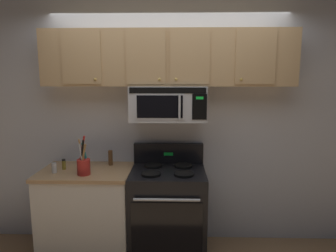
{
  "coord_description": "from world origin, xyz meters",
  "views": [
    {
      "loc": [
        0.08,
        -2.5,
        1.84
      ],
      "look_at": [
        0.0,
        0.49,
        1.35
      ],
      "focal_mm": 31.94,
      "sensor_mm": 36.0,
      "label": 1
    }
  ],
  "objects_px": {
    "utensil_crock_red": "(83,164)",
    "salt_shaker": "(54,168)",
    "pepper_mill": "(110,158)",
    "stove_range": "(168,211)",
    "spice_jar": "(64,164)",
    "over_range_microwave": "(168,103)"
  },
  "relations": [
    {
      "from": "utensil_crock_red",
      "to": "pepper_mill",
      "type": "distance_m",
      "value": 0.38
    },
    {
      "from": "pepper_mill",
      "to": "spice_jar",
      "type": "xyz_separation_m",
      "value": [
        -0.45,
        -0.17,
        -0.03
      ]
    },
    {
      "from": "stove_range",
      "to": "over_range_microwave",
      "type": "xyz_separation_m",
      "value": [
        -0.0,
        0.12,
        1.11
      ]
    },
    {
      "from": "stove_range",
      "to": "utensil_crock_red",
      "type": "distance_m",
      "value": 0.99
    },
    {
      "from": "utensil_crock_red",
      "to": "pepper_mill",
      "type": "bearing_deg",
      "value": 59.4
    },
    {
      "from": "utensil_crock_red",
      "to": "salt_shaker",
      "type": "relative_size",
      "value": 3.67
    },
    {
      "from": "pepper_mill",
      "to": "spice_jar",
      "type": "bearing_deg",
      "value": -159.68
    },
    {
      "from": "over_range_microwave",
      "to": "utensil_crock_red",
      "type": "xyz_separation_m",
      "value": [
        -0.82,
        -0.26,
        -0.57
      ]
    },
    {
      "from": "over_range_microwave",
      "to": "salt_shaker",
      "type": "height_order",
      "value": "over_range_microwave"
    },
    {
      "from": "salt_shaker",
      "to": "pepper_mill",
      "type": "height_order",
      "value": "pepper_mill"
    },
    {
      "from": "utensil_crock_red",
      "to": "pepper_mill",
      "type": "height_order",
      "value": "utensil_crock_red"
    },
    {
      "from": "utensil_crock_red",
      "to": "spice_jar",
      "type": "distance_m",
      "value": 0.31
    },
    {
      "from": "over_range_microwave",
      "to": "pepper_mill",
      "type": "relative_size",
      "value": 4.73
    },
    {
      "from": "salt_shaker",
      "to": "spice_jar",
      "type": "xyz_separation_m",
      "value": [
        0.05,
        0.12,
        0.0
      ]
    },
    {
      "from": "stove_range",
      "to": "pepper_mill",
      "type": "bearing_deg",
      "value": 163.69
    },
    {
      "from": "salt_shaker",
      "to": "pepper_mill",
      "type": "xyz_separation_m",
      "value": [
        0.5,
        0.28,
        0.03
      ]
    },
    {
      "from": "stove_range",
      "to": "salt_shaker",
      "type": "distance_m",
      "value": 1.23
    },
    {
      "from": "over_range_microwave",
      "to": "stove_range",
      "type": "bearing_deg",
      "value": -89.86
    },
    {
      "from": "pepper_mill",
      "to": "stove_range",
      "type": "bearing_deg",
      "value": -16.31
    },
    {
      "from": "over_range_microwave",
      "to": "pepper_mill",
      "type": "distance_m",
      "value": 0.86
    },
    {
      "from": "stove_range",
      "to": "spice_jar",
      "type": "bearing_deg",
      "value": 179.09
    },
    {
      "from": "stove_range",
      "to": "over_range_microwave",
      "type": "relative_size",
      "value": 1.47
    }
  ]
}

